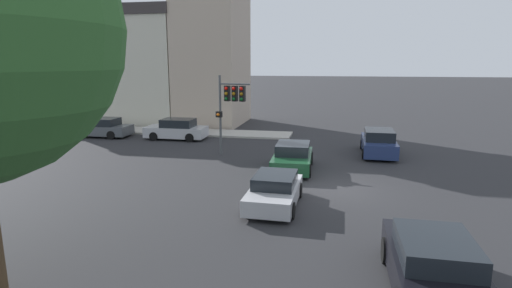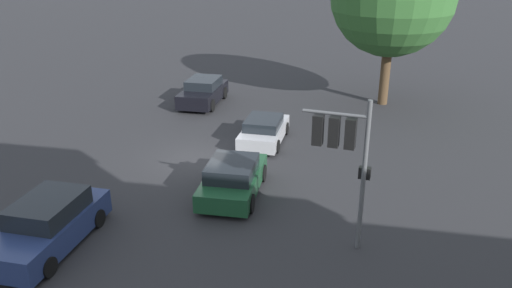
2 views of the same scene
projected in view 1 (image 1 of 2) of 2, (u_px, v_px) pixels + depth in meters
The scene contains 10 objects.
ground_plane at pixel (338, 189), 17.67m from camera, with size 300.00×300.00×0.00m, color #28282B.
rowhouse_backdrop at pixel (154, 63), 36.41m from camera, with size 7.70×18.33×12.65m.
traffic_signal at pixel (230, 99), 23.36m from camera, with size 0.59×2.10×4.76m.
crossing_car_0 at pixel (275, 191), 15.53m from camera, with size 3.89×1.95×1.23m.
crossing_car_1 at pixel (293, 157), 20.72m from camera, with size 4.09×2.08×1.38m.
crossing_car_2 at pixel (433, 265), 9.56m from camera, with size 4.23×2.05×1.49m.
crossing_car_3 at pixel (379, 143), 24.09m from camera, with size 4.47×2.08×1.55m.
parked_car_0 at pixel (177, 130), 29.03m from camera, with size 2.03×4.36×1.48m.
parked_car_1 at pixel (100, 128), 30.03m from camera, with size 2.10×4.76×1.41m.
parked_car_2 at pixel (37, 127), 30.95m from camera, with size 2.08×4.60×1.27m.
Camera 1 is at (-17.29, 0.31, 5.49)m, focal length 28.00 mm.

